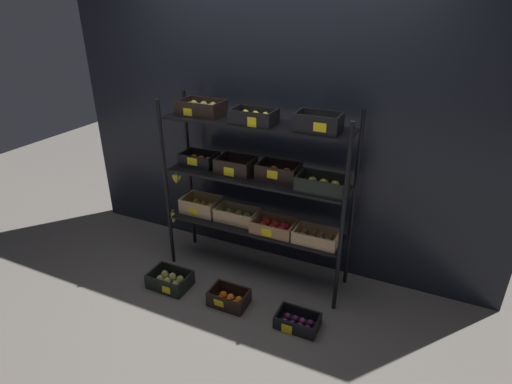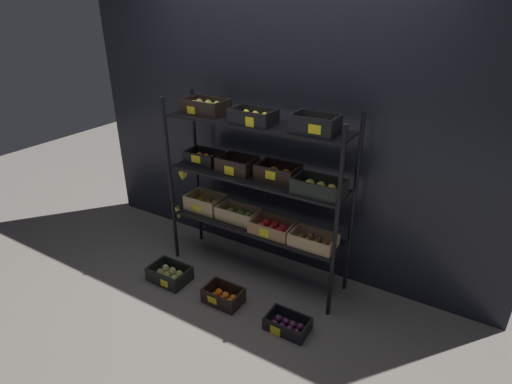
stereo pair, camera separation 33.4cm
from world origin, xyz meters
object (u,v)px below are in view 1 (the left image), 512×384
crate_ground_pear (170,281)px  crate_ground_tangerine (229,299)px  display_rack (255,179)px  crate_ground_plum (297,322)px

crate_ground_pear → crate_ground_tangerine: bearing=0.9°
display_rack → crate_ground_plum: display_rack is taller
crate_ground_plum → crate_ground_pear: bearing=-179.8°
crate_ground_tangerine → crate_ground_plum: bearing=-0.4°
crate_ground_pear → crate_ground_tangerine: size_ratio=1.12×
display_rack → crate_ground_plum: bearing=-40.4°
crate_ground_pear → crate_ground_plum: crate_ground_pear is taller
display_rack → crate_ground_pear: (-0.57, -0.50, -0.86)m
display_rack → crate_ground_tangerine: display_rack is taller
crate_ground_tangerine → crate_ground_pear: bearing=-179.1°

